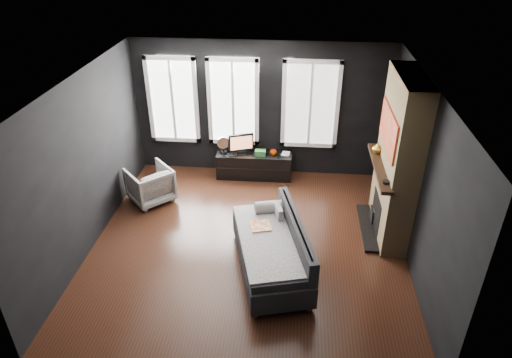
# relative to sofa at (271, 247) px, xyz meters

# --- Properties ---
(floor) EXTENTS (5.00, 5.00, 0.00)m
(floor) POSITION_rel_sofa_xyz_m (-0.40, 0.59, -0.43)
(floor) COLOR black
(floor) RESTS_ON ground
(ceiling) EXTENTS (5.00, 5.00, 0.00)m
(ceiling) POSITION_rel_sofa_xyz_m (-0.40, 0.59, 2.27)
(ceiling) COLOR white
(ceiling) RESTS_ON ground
(wall_back) EXTENTS (5.00, 0.02, 2.70)m
(wall_back) POSITION_rel_sofa_xyz_m (-0.40, 3.09, 0.92)
(wall_back) COLOR black
(wall_back) RESTS_ON ground
(wall_left) EXTENTS (0.02, 5.00, 2.70)m
(wall_left) POSITION_rel_sofa_xyz_m (-2.90, 0.59, 0.92)
(wall_left) COLOR black
(wall_left) RESTS_ON ground
(wall_right) EXTENTS (0.02, 5.00, 2.70)m
(wall_right) POSITION_rel_sofa_xyz_m (2.10, 0.59, 0.92)
(wall_right) COLOR black
(wall_right) RESTS_ON ground
(windows) EXTENTS (4.00, 0.16, 1.76)m
(windows) POSITION_rel_sofa_xyz_m (-0.85, 3.05, 1.95)
(windows) COLOR white
(windows) RESTS_ON wall_back
(fireplace) EXTENTS (0.70, 1.62, 2.70)m
(fireplace) POSITION_rel_sofa_xyz_m (1.90, 1.19, 0.92)
(fireplace) COLOR #93724C
(fireplace) RESTS_ON floor
(sofa) EXTENTS (1.45, 2.16, 0.85)m
(sofa) POSITION_rel_sofa_xyz_m (0.00, 0.00, 0.00)
(sofa) COLOR #232326
(sofa) RESTS_ON floor
(stripe_pillow) EXTENTS (0.17, 0.33, 0.33)m
(stripe_pillow) POSITION_rel_sofa_xyz_m (0.08, 0.57, 0.19)
(stripe_pillow) COLOR gray
(stripe_pillow) RESTS_ON sofa
(armchair) EXTENTS (0.99, 0.98, 0.74)m
(armchair) POSITION_rel_sofa_xyz_m (-2.35, 1.74, -0.06)
(armchair) COLOR white
(armchair) RESTS_ON floor
(media_console) EXTENTS (1.51, 0.49, 0.52)m
(media_console) POSITION_rel_sofa_xyz_m (-0.52, 2.83, -0.17)
(media_console) COLOR black
(media_console) RESTS_ON floor
(monitor) EXTENTS (0.52, 0.28, 0.46)m
(monitor) POSITION_rel_sofa_xyz_m (-0.78, 2.84, 0.32)
(monitor) COLOR black
(monitor) RESTS_ON media_console
(desk_fan) EXTENTS (0.31, 0.31, 0.36)m
(desk_fan) POSITION_rel_sofa_xyz_m (-1.13, 2.81, 0.27)
(desk_fan) COLOR #989898
(desk_fan) RESTS_ON media_console
(mug) EXTENTS (0.13, 0.11, 0.13)m
(mug) POSITION_rel_sofa_xyz_m (-0.13, 2.80, 0.16)
(mug) COLOR #E64402
(mug) RESTS_ON media_console
(book) EXTENTS (0.16, 0.04, 0.21)m
(book) POSITION_rel_sofa_xyz_m (0.04, 2.87, 0.20)
(book) COLOR #B9AD90
(book) RESTS_ON media_console
(storage_box) EXTENTS (0.21, 0.13, 0.11)m
(storage_box) POSITION_rel_sofa_xyz_m (-0.39, 2.76, 0.15)
(storage_box) COLOR #2F7032
(storage_box) RESTS_ON media_console
(mantel_vase) EXTENTS (0.19, 0.20, 0.17)m
(mantel_vase) POSITION_rel_sofa_xyz_m (1.65, 1.64, 0.89)
(mantel_vase) COLOR gold
(mantel_vase) RESTS_ON fireplace
(mantel_clock) EXTENTS (0.13, 0.13, 0.04)m
(mantel_clock) POSITION_rel_sofa_xyz_m (1.65, 0.64, 0.82)
(mantel_clock) COLOR black
(mantel_clock) RESTS_ON fireplace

